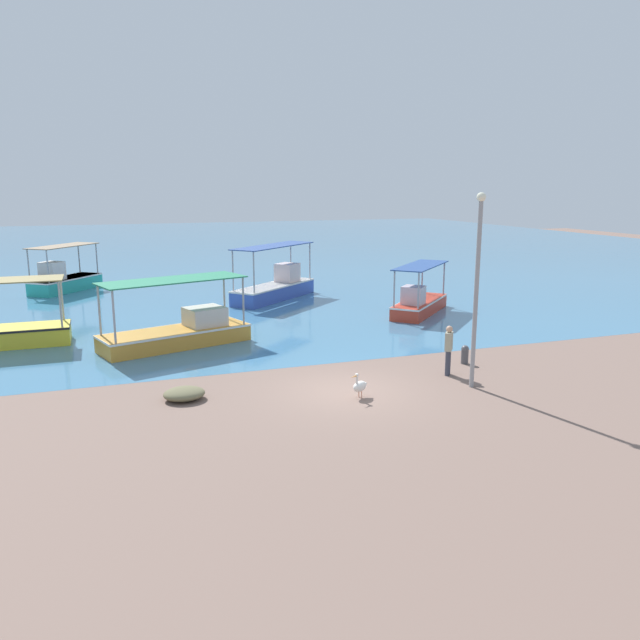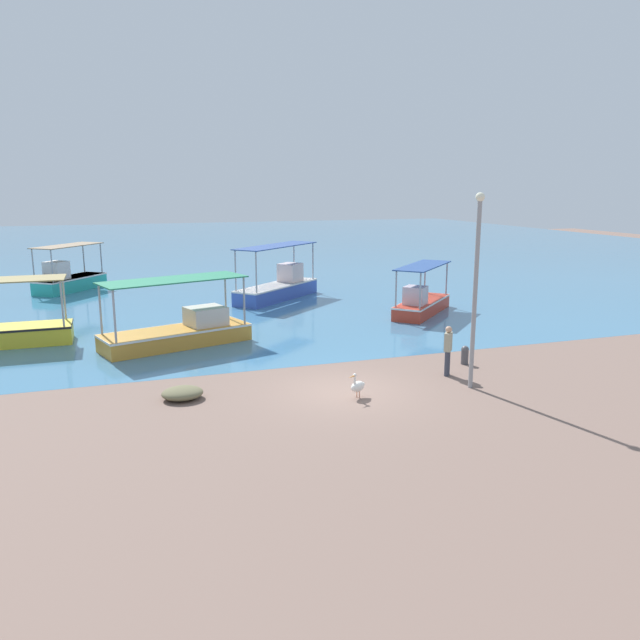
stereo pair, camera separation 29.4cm
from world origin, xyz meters
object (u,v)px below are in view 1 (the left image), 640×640
fishing_boat_near_right (180,331)px  fishing_boat_near_left (419,302)px  net_pile (184,394)px  fishing_boat_far_left (276,287)px  pelican (360,386)px  fishing_boat_center (64,280)px  mooring_bollard (465,354)px  lamp_post (477,281)px  fisherman_standing (449,349)px

fishing_boat_near_right → fishing_boat_near_left: size_ratio=1.34×
fishing_boat_near_right → net_pile: (-0.71, -6.61, -0.41)m
fishing_boat_far_left → pelican: size_ratio=7.23×
fishing_boat_near_right → fishing_boat_center: 16.30m
fishing_boat_near_left → fishing_boat_far_left: (-5.55, 6.49, 0.11)m
fishing_boat_far_left → mooring_bollard: fishing_boat_far_left is taller
fishing_boat_near_right → lamp_post: size_ratio=1.02×
fishing_boat_center → net_pile: (4.20, -22.16, -0.51)m
fishing_boat_far_left → fisherman_standing: 16.03m
fishing_boat_near_right → fishing_boat_near_left: (11.99, 2.42, -0.02)m
fishing_boat_far_left → lamp_post: bearing=-84.8°
fishing_boat_near_right → mooring_bollard: size_ratio=9.14×
fishing_boat_near_right → fisherman_standing: 10.65m
fishing_boat_far_left → mooring_bollard: 15.23m
fishing_boat_near_left → lamp_post: size_ratio=0.76×
fisherman_standing → lamp_post: bearing=-88.1°
fishing_boat_near_left → mooring_bollard: size_ratio=6.84×
fishing_boat_near_right → mooring_bollard: fishing_boat_near_right is taller
mooring_bollard → net_pile: (-9.98, -0.56, -0.17)m
mooring_bollard → fisherman_standing: bearing=-142.4°
net_pile → fishing_boat_center: bearing=100.7°
fishing_boat_far_left → pelican: bearing=-97.2°
fishing_boat_center → mooring_bollard: (14.18, -21.60, -0.34)m
fisherman_standing → net_pile: size_ratio=1.37×
fishing_boat_near_right → fishing_boat_center: size_ratio=1.28×
net_pile → fishing_boat_near_right: bearing=83.9°
lamp_post → fisherman_standing: 2.83m
fishing_boat_near_left → mooring_bollard: bearing=-107.8°
fishing_boat_center → mooring_bollard: size_ratio=7.13×
pelican → fishing_boat_near_right: bearing=117.5°
fisherman_standing → fishing_boat_far_left: bearing=95.5°
pelican → fisherman_standing: 3.92m
fishing_boat_near_right → fishing_boat_near_left: bearing=11.4°
lamp_post → net_pile: (-8.74, 1.80, -3.20)m
fishing_boat_near_right → pelican: bearing=-62.5°
fishing_boat_far_left → pelican: (-2.17, -17.11, -0.31)m
fishing_boat_far_left → lamp_post: size_ratio=0.96×
fisherman_standing → pelican: bearing=-162.7°
lamp_post → net_pile: bearing=168.4°
fishing_boat_far_left → fishing_boat_center: bearing=149.7°
fishing_boat_near_right → mooring_bollard: (9.27, -6.05, -0.24)m
fishing_boat_near_right → fisherman_standing: (7.98, -7.04, 0.31)m
fishing_boat_near_left → pelican: bearing=-126.0°
fishing_boat_near_left → pelican: fishing_boat_near_left is taller
fishing_boat_near_left → net_pile: bearing=-144.6°
fishing_boat_near_right → pelican: 9.24m
mooring_bollard → fisherman_standing: (-1.29, -0.99, 0.55)m
fishing_boat_far_left → mooring_bollard: (2.82, -14.96, -0.33)m
fishing_boat_near_left → fishing_boat_near_right: bearing=-168.6°
fishing_boat_near_right → net_pile: size_ratio=4.99×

